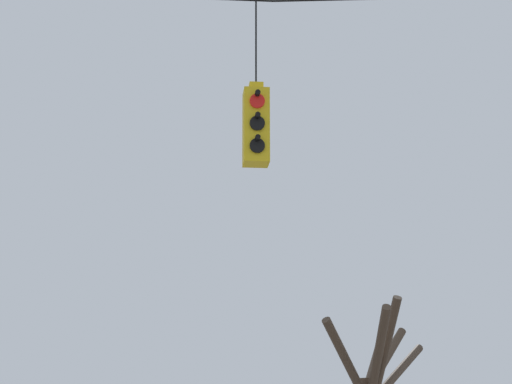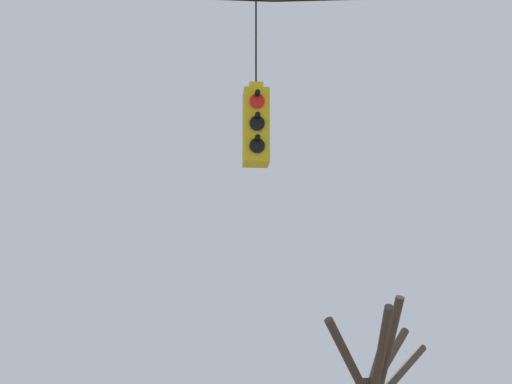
{
  "view_description": "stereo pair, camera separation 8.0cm",
  "coord_description": "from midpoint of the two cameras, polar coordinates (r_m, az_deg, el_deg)",
  "views": [
    {
      "loc": [
        -0.65,
        -12.88,
        2.07
      ],
      "look_at": [
        0.49,
        -0.25,
        5.22
      ],
      "focal_mm": 70.0,
      "sensor_mm": 36.0,
      "label": 1
    },
    {
      "loc": [
        -0.57,
        -12.89,
        2.07
      ],
      "look_at": [
        0.49,
        -0.25,
        5.22
      ],
      "focal_mm": 70.0,
      "sensor_mm": 36.0,
      "label": 2
    }
  ],
  "objects": [
    {
      "name": "traffic_light_near_left_pole",
      "position": [
        13.32,
        0.17,
        3.81
      ],
      "size": [
        0.34,
        0.58,
        2.34
      ],
      "color": "yellow"
    }
  ]
}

